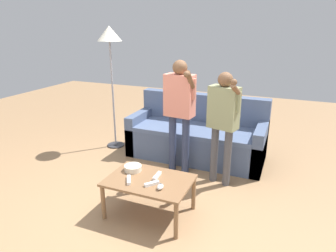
# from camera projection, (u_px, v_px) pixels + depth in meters

# --- Properties ---
(ground_plane) EXTENTS (12.00, 12.00, 0.00)m
(ground_plane) POSITION_uv_depth(u_px,v_px,m) (151.00, 205.00, 3.37)
(ground_plane) COLOR #93704C
(couch) EXTENTS (1.99, 0.84, 0.91)m
(couch) POSITION_uv_depth(u_px,v_px,m) (197.00, 136.00, 4.55)
(couch) COLOR #475675
(couch) RESTS_ON ground
(coffee_table) EXTENTS (0.87, 0.59, 0.41)m
(coffee_table) POSITION_uv_depth(u_px,v_px,m) (149.00, 184.00, 3.11)
(coffee_table) COLOR brown
(coffee_table) RESTS_ON ground
(snack_bowl) EXTENTS (0.19, 0.19, 0.06)m
(snack_bowl) POSITION_uv_depth(u_px,v_px,m) (133.00, 168.00, 3.27)
(snack_bowl) COLOR beige
(snack_bowl) RESTS_ON coffee_table
(game_remote_nunchuk) EXTENTS (0.06, 0.09, 0.05)m
(game_remote_nunchuk) POSITION_uv_depth(u_px,v_px,m) (160.00, 187.00, 2.90)
(game_remote_nunchuk) COLOR white
(game_remote_nunchuk) RESTS_ON coffee_table
(floor_lamp) EXTENTS (0.37, 0.37, 1.90)m
(floor_lamp) POSITION_uv_depth(u_px,v_px,m) (110.00, 42.00, 4.49)
(floor_lamp) COLOR #2D2D33
(floor_lamp) RESTS_ON ground
(player_center) EXTENTS (0.44, 0.38, 1.51)m
(player_center) POSITION_uv_depth(u_px,v_px,m) (179.00, 104.00, 3.87)
(player_center) COLOR #2D3856
(player_center) RESTS_ON ground
(player_right) EXTENTS (0.41, 0.37, 1.41)m
(player_right) POSITION_uv_depth(u_px,v_px,m) (223.00, 116.00, 3.57)
(player_right) COLOR #47474C
(player_right) RESTS_ON ground
(game_remote_wand_near) EXTENTS (0.12, 0.14, 0.03)m
(game_remote_wand_near) POSITION_uv_depth(u_px,v_px,m) (152.00, 184.00, 2.97)
(game_remote_wand_near) COLOR white
(game_remote_wand_near) RESTS_ON coffee_table
(game_remote_wand_far) EXTENTS (0.04, 0.17, 0.03)m
(game_remote_wand_far) POSITION_uv_depth(u_px,v_px,m) (157.00, 176.00, 3.13)
(game_remote_wand_far) COLOR white
(game_remote_wand_far) RESTS_ON coffee_table
(game_remote_wand_spare) EXTENTS (0.11, 0.16, 0.03)m
(game_remote_wand_spare) POSITION_uv_depth(u_px,v_px,m) (129.00, 180.00, 3.05)
(game_remote_wand_spare) COLOR white
(game_remote_wand_spare) RESTS_ON coffee_table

